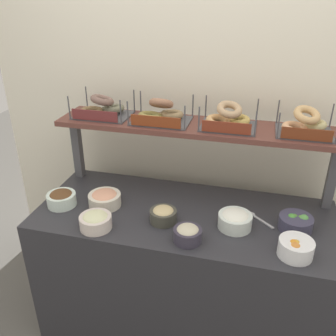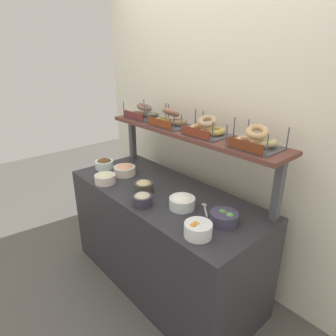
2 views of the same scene
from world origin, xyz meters
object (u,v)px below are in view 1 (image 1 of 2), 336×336
at_px(bagel_basket_plain, 305,125).
at_px(bagel_basket_everything, 161,114).
at_px(bowl_hummus, 163,215).
at_px(bowl_veggie_mix, 296,222).
at_px(bowl_cream_cheese, 235,219).
at_px(bagel_basket_poppy, 102,109).
at_px(bowl_potato_salad, 96,221).
at_px(bowl_fruit_salad, 295,248).
at_px(bagel_basket_sesame, 228,119).
at_px(bowl_chocolate_spread, 61,198).
at_px(bowl_lox_spread, 105,198).
at_px(bowl_tuna_salad, 188,234).
at_px(serving_spoon_near_plate, 256,217).

bearing_deg(bagel_basket_plain, bagel_basket_everything, -179.68).
bearing_deg(bowl_hummus, bowl_veggie_mix, 9.14).
distance_m(bowl_cream_cheese, bagel_basket_poppy, 1.01).
xyz_separation_m(bowl_potato_salad, bowl_hummus, (0.33, 0.14, -0.00)).
height_order(bowl_fruit_salad, bagel_basket_poppy, bagel_basket_poppy).
xyz_separation_m(bowl_fruit_salad, bagel_basket_everything, (-0.78, 0.49, 0.43)).
xyz_separation_m(bowl_veggie_mix, bagel_basket_everything, (-0.79, 0.26, 0.44)).
height_order(bowl_hummus, bagel_basket_sesame, bagel_basket_sesame).
bearing_deg(bowl_chocolate_spread, bagel_basket_poppy, 70.60).
relative_size(bowl_chocolate_spread, bagel_basket_sesame, 0.54).
bearing_deg(bowl_potato_salad, bagel_basket_sesame, 40.50).
relative_size(bowl_cream_cheese, bowl_lox_spread, 0.95).
xyz_separation_m(bowl_potato_salad, bagel_basket_poppy, (-0.15, 0.52, 0.43)).
xyz_separation_m(bowl_tuna_salad, bagel_basket_plain, (0.52, 0.50, 0.44)).
distance_m(bowl_potato_salad, bagel_basket_plain, 1.21).
height_order(bowl_cream_cheese, bowl_fruit_salad, bowl_cream_cheese).
height_order(bowl_potato_salad, bowl_tuna_salad, bowl_potato_salad).
relative_size(serving_spoon_near_plate, bagel_basket_poppy, 0.44).
bearing_deg(bowl_veggie_mix, bowl_tuna_salad, -155.22).
bearing_deg(bowl_hummus, bowl_tuna_salad, -39.47).
bearing_deg(bowl_cream_cheese, bowl_chocolate_spread, -178.25).
bearing_deg(bowl_tuna_salad, bagel_basket_poppy, 141.28).
distance_m(bowl_tuna_salad, bagel_basket_poppy, 0.93).
relative_size(bowl_hummus, bagel_basket_sesame, 0.47).
distance_m(bowl_cream_cheese, serving_spoon_near_plate, 0.16).
relative_size(bowl_hummus, bowl_tuna_salad, 1.02).
distance_m(bowl_fruit_salad, bagel_basket_plain, 0.65).
height_order(bowl_veggie_mix, bowl_cream_cheese, bowl_cream_cheese).
bearing_deg(bowl_tuna_salad, bowl_cream_cheese, 38.88).
xyz_separation_m(bagel_basket_poppy, bagel_basket_plain, (1.16, -0.01, 0.00)).
relative_size(bowl_cream_cheese, bagel_basket_sesame, 0.58).
bearing_deg(bagel_basket_poppy, bowl_potato_salad, -73.73).
height_order(bowl_tuna_salad, bagel_basket_everything, bagel_basket_everything).
xyz_separation_m(bowl_cream_cheese, bagel_basket_everything, (-0.49, 0.33, 0.43)).
bearing_deg(bowl_fruit_salad, bowl_veggie_mix, 86.44).
height_order(bagel_basket_poppy, bagel_basket_sesame, bagel_basket_sesame).
xyz_separation_m(bowl_tuna_salad, bagel_basket_sesame, (0.12, 0.50, 0.43)).
relative_size(bowl_hummus, bagel_basket_everything, 0.43).
xyz_separation_m(bowl_cream_cheese, bowl_lox_spread, (-0.74, 0.03, -0.00)).
distance_m(bowl_veggie_mix, bowl_chocolate_spread, 1.30).
xyz_separation_m(bowl_potato_salad, serving_spoon_near_plate, (0.81, 0.29, -0.04)).
relative_size(bowl_hummus, bowl_lox_spread, 0.78).
xyz_separation_m(bowl_potato_salad, bowl_cream_cheese, (0.70, 0.19, 0.00)).
xyz_separation_m(bowl_hummus, bowl_fruit_salad, (0.67, -0.12, 0.00)).
bearing_deg(bowl_veggie_mix, bowl_fruit_salad, -93.56).
bearing_deg(bowl_hummus, serving_spoon_near_plate, 17.28).
distance_m(bowl_potato_salad, bowl_lox_spread, 0.22).
relative_size(bowl_hummus, serving_spoon_near_plate, 0.99).
relative_size(bagel_basket_sesame, bagel_basket_plain, 1.04).
height_order(bowl_lox_spread, bagel_basket_everything, bagel_basket_everything).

